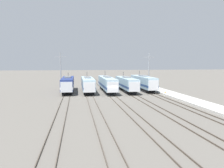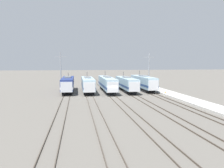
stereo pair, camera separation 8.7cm
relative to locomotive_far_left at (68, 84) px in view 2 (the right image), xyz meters
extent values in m
plane|color=#666059|center=(10.23, -9.04, -2.11)|extent=(400.00, 400.00, 0.00)
cube|color=#4C4238|center=(-0.72, -9.04, -2.04)|extent=(0.07, 120.00, 0.15)
cube|color=#4C4238|center=(0.72, -9.04, -2.04)|extent=(0.07, 120.00, 0.15)
cube|color=#4C4238|center=(4.40, -9.04, -2.04)|extent=(0.07, 120.00, 0.15)
cube|color=#4C4238|center=(5.83, -9.04, -2.04)|extent=(0.07, 120.00, 0.15)
cube|color=#4C4238|center=(9.51, -9.04, -2.04)|extent=(0.07, 120.00, 0.15)
cube|color=#4C4238|center=(10.95, -9.04, -2.04)|extent=(0.07, 120.00, 0.15)
cube|color=#4C4238|center=(14.63, -9.04, -2.04)|extent=(0.07, 120.00, 0.15)
cube|color=#4C4238|center=(16.07, -9.04, -2.04)|extent=(0.07, 120.00, 0.15)
cube|color=#4C4238|center=(19.75, -9.04, -2.04)|extent=(0.07, 120.00, 0.15)
cube|color=#4C4238|center=(21.18, -9.04, -2.04)|extent=(0.07, 120.00, 0.15)
cube|color=black|center=(0.00, -3.63, -1.64)|extent=(2.44, 3.61, 0.95)
cube|color=black|center=(0.00, 4.57, -1.64)|extent=(2.44, 3.61, 0.95)
cube|color=navy|center=(0.00, 0.47, 0.23)|extent=(2.87, 16.39, 2.79)
cube|color=silver|center=(0.00, 0.47, -0.32)|extent=(2.91, 16.43, 0.50)
cube|color=silver|center=(0.00, -6.90, 0.02)|extent=(2.64, 1.87, 2.37)
cube|color=black|center=(0.00, -7.75, 0.55)|extent=(2.25, 0.08, 0.66)
cube|color=slate|center=(0.00, 0.47, 1.81)|extent=(1.58, 4.10, 0.35)
cylinder|color=#38383D|center=(0.00, 4.07, 2.21)|extent=(0.12, 0.12, 1.16)
cube|color=#232326|center=(5.12, -4.57, -1.64)|extent=(2.44, 3.58, 0.95)
cube|color=#232326|center=(5.12, 3.56, -1.64)|extent=(2.44, 3.58, 0.95)
cube|color=#9EBCCC|center=(5.12, -0.51, 0.19)|extent=(2.87, 16.25, 2.70)
cube|color=navy|center=(5.12, -0.51, -0.35)|extent=(2.91, 16.29, 0.49)
cube|color=silver|center=(5.12, -7.77, -0.01)|extent=(2.64, 1.92, 2.30)
cube|color=black|center=(5.12, -8.65, 0.49)|extent=(2.25, 0.08, 0.64)
cube|color=gray|center=(5.12, -0.51, 1.72)|extent=(1.58, 4.06, 0.35)
cylinder|color=#38383D|center=(5.12, 3.07, 2.28)|extent=(0.12, 0.12, 1.48)
cube|color=#232326|center=(10.23, -5.01, -1.64)|extent=(2.35, 4.09, 0.95)
cube|color=#232326|center=(10.23, 4.30, -1.64)|extent=(2.35, 4.09, 0.95)
cube|color=#9EBCCC|center=(10.23, -0.35, 0.25)|extent=(2.77, 18.61, 2.82)
cube|color=navy|center=(10.23, -0.35, -0.32)|extent=(2.81, 18.65, 0.51)
cube|color=silver|center=(10.23, -8.68, 0.04)|extent=(2.55, 2.15, 2.40)
cube|color=black|center=(10.23, -9.68, 0.56)|extent=(2.16, 0.08, 0.67)
cube|color=gray|center=(10.23, -0.35, 1.83)|extent=(1.52, 4.65, 0.35)
cylinder|color=#38383D|center=(10.23, 3.74, 2.44)|extent=(0.12, 0.12, 1.56)
cube|color=#232326|center=(15.35, -4.89, -1.64)|extent=(2.39, 3.71, 0.95)
cube|color=#232326|center=(15.35, 3.55, -1.64)|extent=(2.39, 3.71, 0.95)
cube|color=#9EBCCC|center=(15.35, -0.67, 0.19)|extent=(2.81, 16.88, 2.70)
cube|color=navy|center=(15.35, -0.67, -0.35)|extent=(2.85, 16.92, 0.49)
cube|color=silver|center=(15.35, -8.18, -0.02)|extent=(2.59, 2.05, 2.29)
cube|color=black|center=(15.35, -9.13, 0.49)|extent=(2.20, 0.08, 0.64)
cube|color=gray|center=(15.35, -0.67, 1.71)|extent=(1.55, 4.22, 0.35)
cylinder|color=#38383D|center=(15.35, 3.04, 2.25)|extent=(0.12, 0.12, 1.43)
cube|color=#232326|center=(20.46, -3.39, -1.64)|extent=(2.31, 3.67, 0.95)
cube|color=#232326|center=(20.46, 4.94, -1.64)|extent=(2.31, 3.67, 0.95)
cube|color=#9EBCCC|center=(20.46, 0.78, 0.30)|extent=(2.71, 16.66, 2.92)
cube|color=navy|center=(20.46, 0.78, -0.29)|extent=(2.75, 16.70, 0.53)
cube|color=silver|center=(20.46, -6.49, 0.08)|extent=(2.50, 2.32, 2.48)
cube|color=black|center=(20.46, -7.57, 0.63)|extent=(2.12, 0.08, 0.70)
cube|color=gray|center=(20.46, 0.78, 1.93)|extent=(1.49, 4.17, 0.35)
cylinder|color=#38383D|center=(20.46, 4.44, 2.48)|extent=(0.12, 0.12, 1.45)
cylinder|color=gray|center=(-2.03, 4.38, 3.16)|extent=(0.30, 0.30, 10.54)
cube|color=gray|center=(-2.03, 4.38, 7.16)|extent=(3.10, 0.16, 0.16)
cylinder|color=gray|center=(23.34, 4.38, 3.16)|extent=(0.30, 0.30, 10.54)
cube|color=gray|center=(23.34, 4.38, 7.16)|extent=(3.10, 0.16, 0.16)
cube|color=beige|center=(24.40, -9.04, -1.92)|extent=(4.00, 120.00, 0.39)
cone|color=orange|center=(23.12, -8.37, -1.47)|extent=(0.34, 0.34, 0.51)
camera|label=1|loc=(2.31, -57.32, 5.31)|focal=35.00mm
camera|label=2|loc=(2.40, -57.33, 5.31)|focal=35.00mm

